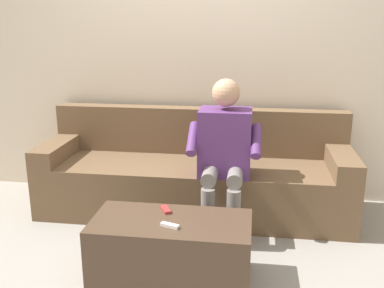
{
  "coord_description": "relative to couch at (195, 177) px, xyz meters",
  "views": [
    {
      "loc": [
        -0.47,
        3.32,
        1.57
      ],
      "look_at": [
        0.0,
        0.03,
        0.62
      ],
      "focal_mm": 41.29,
      "sensor_mm": 36.0,
      "label": 1
    }
  ],
  "objects": [
    {
      "name": "remote_white",
      "position": [
        -0.01,
        1.14,
        0.12
      ],
      "size": [
        0.12,
        0.07,
        0.02
      ],
      "primitive_type": "cube",
      "rotation": [
        0.0,
        0.0,
        2.81
      ],
      "color": "white",
      "rests_on": "coffee_table"
    },
    {
      "name": "remote_red",
      "position": [
        0.06,
        0.92,
        0.12
      ],
      "size": [
        0.09,
        0.12,
        0.02
      ],
      "primitive_type": "cube",
      "rotation": [
        0.0,
        0.0,
        5.19
      ],
      "color": "#B73333",
      "rests_on": "coffee_table"
    },
    {
      "name": "back_wall",
      "position": [
        0.0,
        -0.43,
        0.97
      ],
      "size": [
        5.19,
        0.06,
        2.53
      ],
      "primitive_type": "cube",
      "color": "beige",
      "rests_on": "ground"
    },
    {
      "name": "couch",
      "position": [
        0.0,
        0.0,
        0.0
      ],
      "size": [
        2.52,
        0.75,
        0.83
      ],
      "color": "brown",
      "rests_on": "ground"
    },
    {
      "name": "person_solo_seated",
      "position": [
        -0.27,
        0.33,
        0.37
      ],
      "size": [
        0.54,
        0.52,
        1.16
      ],
      "color": "#5B3370",
      "rests_on": "ground"
    },
    {
      "name": "coffee_table",
      "position": [
        0.0,
        1.05,
        -0.09
      ],
      "size": [
        0.96,
        0.47,
        0.4
      ],
      "color": "#4C3828",
      "rests_on": "ground"
    },
    {
      "name": "ground_plane",
      "position": [
        0.0,
        0.72,
        -0.29
      ],
      "size": [
        8.0,
        8.0,
        0.0
      ],
      "primitive_type": "plane",
      "color": "gray"
    }
  ]
}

